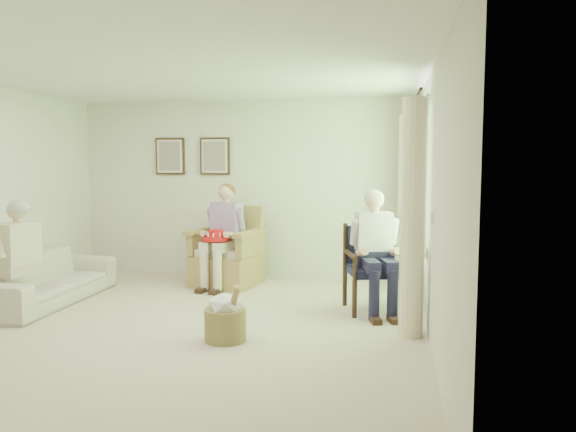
{
  "coord_description": "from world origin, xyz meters",
  "views": [
    {
      "loc": [
        2.12,
        -5.29,
        1.69
      ],
      "look_at": [
        0.91,
        1.28,
        1.05
      ],
      "focal_mm": 35.0,
      "sensor_mm": 36.0,
      "label": 1
    }
  ],
  "objects_px": {
    "wood_armchair": "(374,264)",
    "hatbox": "(225,317)",
    "wicker_armchair": "(228,260)",
    "person_wicker": "(224,228)",
    "red_hat": "(216,237)",
    "person_dark": "(374,243)",
    "person_sofa": "(14,252)",
    "sofa": "(46,279)"
  },
  "relations": [
    {
      "from": "wood_armchair",
      "to": "sofa",
      "type": "height_order",
      "value": "wood_armchair"
    },
    {
      "from": "wicker_armchair",
      "to": "person_sofa",
      "type": "xyz_separation_m",
      "value": [
        -1.86,
        -1.92,
        0.37
      ]
    },
    {
      "from": "person_wicker",
      "to": "wood_armchair",
      "type": "bearing_deg",
      "value": -9.35
    },
    {
      "from": "wood_armchair",
      "to": "person_dark",
      "type": "height_order",
      "value": "person_dark"
    },
    {
      "from": "wood_armchair",
      "to": "person_wicker",
      "type": "relative_size",
      "value": 0.69
    },
    {
      "from": "hatbox",
      "to": "person_sofa",
      "type": "bearing_deg",
      "value": 169.87
    },
    {
      "from": "wicker_armchair",
      "to": "hatbox",
      "type": "distance_m",
      "value": 2.48
    },
    {
      "from": "wicker_armchair",
      "to": "wood_armchair",
      "type": "relative_size",
      "value": 1.14
    },
    {
      "from": "red_hat",
      "to": "hatbox",
      "type": "distance_m",
      "value": 2.22
    },
    {
      "from": "person_sofa",
      "to": "red_hat",
      "type": "height_order",
      "value": "person_sofa"
    },
    {
      "from": "wood_armchair",
      "to": "hatbox",
      "type": "bearing_deg",
      "value": -149.55
    },
    {
      "from": "wicker_armchair",
      "to": "hatbox",
      "type": "height_order",
      "value": "wicker_armchair"
    },
    {
      "from": "wood_armchair",
      "to": "hatbox",
      "type": "distance_m",
      "value": 1.99
    },
    {
      "from": "sofa",
      "to": "wicker_armchair",
      "type": "bearing_deg",
      "value": -53.68
    },
    {
      "from": "wicker_armchair",
      "to": "wood_armchair",
      "type": "bearing_deg",
      "value": -12.74
    },
    {
      "from": "red_hat",
      "to": "person_sofa",
      "type": "bearing_deg",
      "value": -138.82
    },
    {
      "from": "wicker_armchair",
      "to": "sofa",
      "type": "distance_m",
      "value": 2.31
    },
    {
      "from": "sofa",
      "to": "person_wicker",
      "type": "relative_size",
      "value": 1.47
    },
    {
      "from": "person_wicker",
      "to": "hatbox",
      "type": "xyz_separation_m",
      "value": [
        0.68,
        -2.23,
        -0.58
      ]
    },
    {
      "from": "sofa",
      "to": "person_wicker",
      "type": "xyz_separation_m",
      "value": [
        1.86,
        1.23,
        0.51
      ]
    },
    {
      "from": "wicker_armchair",
      "to": "hatbox",
      "type": "xyz_separation_m",
      "value": [
        0.68,
        -2.38,
        -0.12
      ]
    },
    {
      "from": "wicker_armchair",
      "to": "person_sofa",
      "type": "distance_m",
      "value": 2.7
    },
    {
      "from": "person_wicker",
      "to": "person_sofa",
      "type": "xyz_separation_m",
      "value": [
        -1.86,
        -1.78,
        -0.1
      ]
    },
    {
      "from": "sofa",
      "to": "red_hat",
      "type": "distance_m",
      "value": 2.12
    },
    {
      "from": "person_wicker",
      "to": "red_hat",
      "type": "xyz_separation_m",
      "value": [
        -0.06,
        -0.2,
        -0.09
      ]
    },
    {
      "from": "wood_armchair",
      "to": "sofa",
      "type": "bearing_deg",
      "value": 170.1
    },
    {
      "from": "sofa",
      "to": "person_dark",
      "type": "height_order",
      "value": "person_dark"
    },
    {
      "from": "person_sofa",
      "to": "person_wicker",
      "type": "bearing_deg",
      "value": 148.25
    },
    {
      "from": "hatbox",
      "to": "wicker_armchair",
      "type": "bearing_deg",
      "value": 105.99
    },
    {
      "from": "wood_armchair",
      "to": "hatbox",
      "type": "height_order",
      "value": "wood_armchair"
    },
    {
      "from": "wicker_armchair",
      "to": "wood_armchair",
      "type": "xyz_separation_m",
      "value": [
        2.04,
        -0.95,
        0.18
      ]
    },
    {
      "from": "hatbox",
      "to": "person_wicker",
      "type": "bearing_deg",
      "value": 106.95
    },
    {
      "from": "wood_armchair",
      "to": "sofa",
      "type": "xyz_separation_m",
      "value": [
        -3.9,
        -0.42,
        -0.23
      ]
    },
    {
      "from": "person_wicker",
      "to": "hatbox",
      "type": "relative_size",
      "value": 2.36
    },
    {
      "from": "wicker_armchair",
      "to": "person_wicker",
      "type": "height_order",
      "value": "person_wicker"
    },
    {
      "from": "sofa",
      "to": "person_sofa",
      "type": "height_order",
      "value": "person_sofa"
    },
    {
      "from": "person_sofa",
      "to": "hatbox",
      "type": "relative_size",
      "value": 2.16
    },
    {
      "from": "person_dark",
      "to": "person_sofa",
      "type": "xyz_separation_m",
      "value": [
        -3.9,
        -0.82,
        -0.08
      ]
    },
    {
      "from": "person_sofa",
      "to": "hatbox",
      "type": "height_order",
      "value": "person_sofa"
    },
    {
      "from": "sofa",
      "to": "person_dark",
      "type": "xyz_separation_m",
      "value": [
        3.9,
        0.26,
        0.5
      ]
    },
    {
      "from": "wicker_armchair",
      "to": "person_wicker",
      "type": "bearing_deg",
      "value": -77.75
    },
    {
      "from": "person_sofa",
      "to": "red_hat",
      "type": "bearing_deg",
      "value": 145.74
    }
  ]
}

